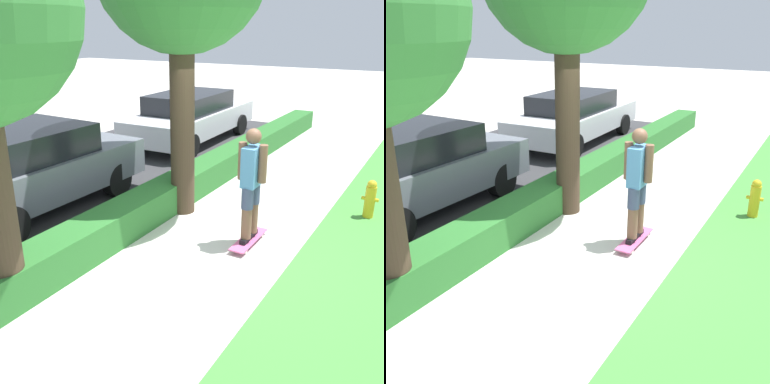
{
  "view_description": "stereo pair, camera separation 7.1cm",
  "coord_description": "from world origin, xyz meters",
  "views": [
    {
      "loc": [
        -5.33,
        -2.61,
        3.17
      ],
      "look_at": [
        0.18,
        0.6,
        0.78
      ],
      "focal_mm": 42.0,
      "sensor_mm": 36.0,
      "label": 1
    },
    {
      "loc": [
        -5.36,
        -2.55,
        3.17
      ],
      "look_at": [
        0.18,
        0.6,
        0.78
      ],
      "focal_mm": 42.0,
      "sensor_mm": 36.0,
      "label": 2
    }
  ],
  "objects": [
    {
      "name": "skateboard",
      "position": [
        0.45,
        -0.25,
        0.07
      ],
      "size": [
        0.95,
        0.24,
        0.09
      ],
      "color": "#DB5B93",
      "rests_on": "ground_plane"
    },
    {
      "name": "skater_person",
      "position": [
        0.45,
        -0.25,
        1.0
      ],
      "size": [
        0.5,
        0.44,
        1.71
      ],
      "color": "black",
      "rests_on": "skateboard"
    },
    {
      "name": "street_asphalt",
      "position": [
        0.0,
        4.2,
        0.0
      ],
      "size": [
        18.36,
        5.0,
        0.01
      ],
      "color": "#38383A",
      "rests_on": "ground_plane"
    },
    {
      "name": "parked_car_rear",
      "position": [
        5.58,
        3.78,
        0.73
      ],
      "size": [
        4.82,
        1.92,
        1.39
      ],
      "rotation": [
        0.0,
        0.0,
        0.02
      ],
      "color": "silver",
      "rests_on": "ground_plane"
    },
    {
      "name": "ground_plane",
      "position": [
        0.0,
        0.0,
        0.0
      ],
      "size": [
        60.0,
        60.0,
        0.0
      ],
      "primitive_type": "plane",
      "color": "beige"
    },
    {
      "name": "parked_car_middle",
      "position": [
        -0.22,
        3.71,
        0.79
      ],
      "size": [
        4.15,
        2.05,
        1.51
      ],
      "rotation": [
        0.0,
        0.0,
        -0.03
      ],
      "color": "slate",
      "rests_on": "ground_plane"
    },
    {
      "name": "fire_hydrant",
      "position": [
        2.43,
        -1.64,
        0.34
      ],
      "size": [
        0.18,
        0.28,
        0.68
      ],
      "color": "gold",
      "rests_on": "ground_plane"
    },
    {
      "name": "hedge_row",
      "position": [
        0.0,
        1.6,
        0.26
      ],
      "size": [
        18.36,
        0.6,
        0.53
      ],
      "color": "#2D702D",
      "rests_on": "ground_plane"
    }
  ]
}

